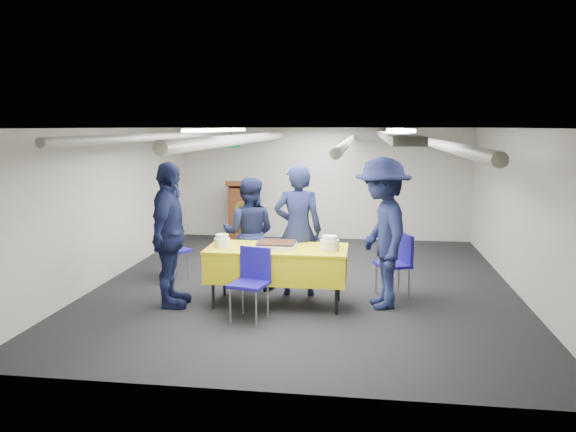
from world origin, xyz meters
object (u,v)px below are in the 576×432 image
at_px(podium, 244,211).
at_px(sailor_c, 169,235).
at_px(chair_near, 252,276).
at_px(sailor_b, 249,233).
at_px(sailor_d, 382,233).
at_px(chair_left, 170,244).
at_px(sheet_cake, 276,245).
at_px(serving_table, 277,263).
at_px(sailor_a, 298,230).
at_px(chair_right, 399,259).

height_order(podium, sailor_c, sailor_c).
bearing_deg(chair_near, sailor_c, 163.75).
bearing_deg(sailor_b, sailor_c, 48.91).
bearing_deg(sailor_d, chair_left, -118.57).
xyz_separation_m(chair_left, sailor_c, (0.47, -1.30, 0.41)).
bearing_deg(sailor_d, chair_near, -78.40).
relative_size(podium, sailor_b, 0.78).
distance_m(sheet_cake, chair_left, 2.16).
relative_size(chair_near, chair_left, 1.00).
xyz_separation_m(serving_table, sailor_d, (1.34, 0.12, 0.41)).
height_order(sheet_cake, chair_near, chair_near).
height_order(podium, chair_left, podium).
relative_size(sheet_cake, sailor_a, 0.28).
height_order(chair_near, sailor_d, sailor_d).
distance_m(chair_near, chair_left, 2.30).
bearing_deg(chair_right, sailor_c, -164.40).
relative_size(sheet_cake, sailor_b, 0.31).
xyz_separation_m(sheet_cake, chair_right, (1.60, 0.64, -0.28)).
height_order(chair_left, sailor_c, sailor_c).
bearing_deg(serving_table, chair_left, 149.67).
bearing_deg(sailor_a, sheet_cake, 64.68).
xyz_separation_m(sailor_b, sailor_c, (-0.84, -0.95, 0.14)).
xyz_separation_m(chair_right, sailor_b, (-2.12, 0.13, 0.27)).
bearing_deg(serving_table, chair_right, 20.64).
distance_m(sailor_b, sailor_d, 1.97).
height_order(podium, sailor_b, sailor_b).
height_order(chair_near, chair_left, same).
relative_size(sailor_a, sailor_d, 0.94).
xyz_separation_m(chair_near, sailor_b, (-0.30, 1.29, 0.27)).
bearing_deg(sheet_cake, serving_table, 81.75).
bearing_deg(podium, sailor_c, -90.44).
relative_size(chair_near, chair_right, 1.00).
xyz_separation_m(sailor_a, sailor_c, (-1.58, -0.72, 0.03)).
distance_m(sailor_a, sailor_d, 1.19).
height_order(podium, chair_near, podium).
distance_m(serving_table, sailor_c, 1.44).
xyz_separation_m(chair_right, chair_left, (-3.43, 0.48, 0.00)).
xyz_separation_m(podium, chair_near, (1.11, -4.65, -0.08)).
distance_m(chair_near, sailor_a, 1.21).
distance_m(podium, chair_near, 4.78).
distance_m(chair_near, sailor_c, 1.26).
height_order(sheet_cake, sailor_d, sailor_d).
xyz_separation_m(serving_table, sheet_cake, (-0.01, -0.04, 0.25)).
xyz_separation_m(chair_right, sailor_d, (-0.25, -0.48, 0.44)).
xyz_separation_m(podium, chair_right, (2.93, -3.49, -0.08)).
distance_m(chair_right, sailor_c, 3.10).
height_order(serving_table, chair_left, chair_left).
xyz_separation_m(sheet_cake, sailor_c, (-1.36, -0.19, 0.13)).
height_order(sheet_cake, podium, podium).
distance_m(podium, chair_left, 3.06).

